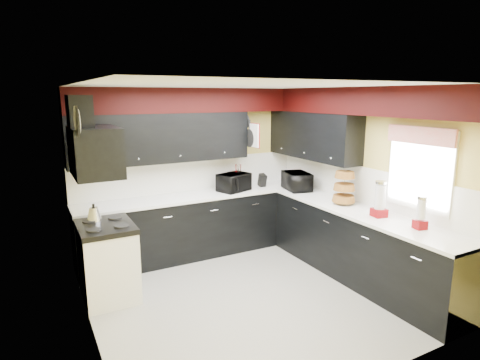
# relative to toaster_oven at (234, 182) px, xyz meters

# --- Properties ---
(ground) EXTENTS (3.60, 3.60, 0.00)m
(ground) POSITION_rel_toaster_oven_xyz_m (-0.56, -1.44, -1.08)
(ground) COLOR gray
(ground) RESTS_ON ground
(wall_back) EXTENTS (3.60, 0.06, 2.50)m
(wall_back) POSITION_rel_toaster_oven_xyz_m (-0.56, 0.36, 0.17)
(wall_back) COLOR #E0C666
(wall_back) RESTS_ON ground
(wall_right) EXTENTS (0.06, 3.60, 2.50)m
(wall_right) POSITION_rel_toaster_oven_xyz_m (1.24, -1.44, 0.17)
(wall_right) COLOR #E0C666
(wall_right) RESTS_ON ground
(wall_left) EXTENTS (0.06, 3.60, 2.50)m
(wall_left) POSITION_rel_toaster_oven_xyz_m (-2.36, -1.44, 0.17)
(wall_left) COLOR #E0C666
(wall_left) RESTS_ON ground
(ceiling) EXTENTS (3.60, 3.60, 0.06)m
(ceiling) POSITION_rel_toaster_oven_xyz_m (-0.56, -1.44, 1.42)
(ceiling) COLOR white
(ceiling) RESTS_ON wall_back
(cab_back) EXTENTS (3.60, 0.60, 0.90)m
(cab_back) POSITION_rel_toaster_oven_xyz_m (-0.56, 0.06, -0.63)
(cab_back) COLOR black
(cab_back) RESTS_ON ground
(cab_right) EXTENTS (0.60, 3.00, 0.90)m
(cab_right) POSITION_rel_toaster_oven_xyz_m (0.94, -1.74, -0.63)
(cab_right) COLOR black
(cab_right) RESTS_ON ground
(counter_back) EXTENTS (3.62, 0.64, 0.04)m
(counter_back) POSITION_rel_toaster_oven_xyz_m (-0.56, 0.06, -0.16)
(counter_back) COLOR white
(counter_back) RESTS_ON cab_back
(counter_right) EXTENTS (0.64, 3.02, 0.04)m
(counter_right) POSITION_rel_toaster_oven_xyz_m (0.94, -1.74, -0.16)
(counter_right) COLOR white
(counter_right) RESTS_ON cab_right
(splash_back) EXTENTS (3.60, 0.02, 0.50)m
(splash_back) POSITION_rel_toaster_oven_xyz_m (-0.56, 0.35, 0.11)
(splash_back) COLOR white
(splash_back) RESTS_ON counter_back
(splash_right) EXTENTS (0.02, 3.60, 0.50)m
(splash_right) POSITION_rel_toaster_oven_xyz_m (1.23, -1.44, 0.11)
(splash_right) COLOR white
(splash_right) RESTS_ON counter_right
(upper_back) EXTENTS (2.60, 0.35, 0.70)m
(upper_back) POSITION_rel_toaster_oven_xyz_m (-1.06, 0.18, 0.72)
(upper_back) COLOR black
(upper_back) RESTS_ON wall_back
(upper_right) EXTENTS (0.35, 1.80, 0.70)m
(upper_right) POSITION_rel_toaster_oven_xyz_m (1.06, -0.54, 0.72)
(upper_right) COLOR black
(upper_right) RESTS_ON wall_right
(soffit_back) EXTENTS (3.60, 0.36, 0.35)m
(soffit_back) POSITION_rel_toaster_oven_xyz_m (-0.56, 0.18, 1.25)
(soffit_back) COLOR black
(soffit_back) RESTS_ON wall_back
(soffit_right) EXTENTS (0.36, 3.24, 0.35)m
(soffit_right) POSITION_rel_toaster_oven_xyz_m (1.06, -1.62, 1.25)
(soffit_right) COLOR black
(soffit_right) RESTS_ON wall_right
(stove) EXTENTS (0.60, 0.75, 0.86)m
(stove) POSITION_rel_toaster_oven_xyz_m (-2.06, -0.69, -0.65)
(stove) COLOR white
(stove) RESTS_ON ground
(cooktop) EXTENTS (0.62, 0.77, 0.06)m
(cooktop) POSITION_rel_toaster_oven_xyz_m (-2.06, -0.69, -0.19)
(cooktop) COLOR black
(cooktop) RESTS_ON stove
(hood) EXTENTS (0.50, 0.78, 0.55)m
(hood) POSITION_rel_toaster_oven_xyz_m (-2.11, -0.69, 0.70)
(hood) COLOR black
(hood) RESTS_ON wall_left
(hood_duct) EXTENTS (0.24, 0.40, 0.40)m
(hood_duct) POSITION_rel_toaster_oven_xyz_m (-2.24, -0.69, 1.12)
(hood_duct) COLOR black
(hood_duct) RESTS_ON wall_left
(window) EXTENTS (0.03, 0.86, 0.96)m
(window) POSITION_rel_toaster_oven_xyz_m (1.22, -2.34, 0.47)
(window) COLOR white
(window) RESTS_ON wall_right
(valance) EXTENTS (0.04, 0.88, 0.20)m
(valance) POSITION_rel_toaster_oven_xyz_m (1.17, -2.34, 0.87)
(valance) COLOR red
(valance) RESTS_ON wall_right
(pan_top) EXTENTS (0.03, 0.22, 0.40)m
(pan_top) POSITION_rel_toaster_oven_xyz_m (0.26, 0.11, 0.92)
(pan_top) COLOR black
(pan_top) RESTS_ON upper_back
(pan_mid) EXTENTS (0.03, 0.28, 0.46)m
(pan_mid) POSITION_rel_toaster_oven_xyz_m (0.26, -0.02, 0.67)
(pan_mid) COLOR black
(pan_mid) RESTS_ON upper_back
(pan_low) EXTENTS (0.03, 0.24, 0.42)m
(pan_low) POSITION_rel_toaster_oven_xyz_m (0.26, 0.24, 0.64)
(pan_low) COLOR black
(pan_low) RESTS_ON upper_back
(cut_board) EXTENTS (0.03, 0.26, 0.35)m
(cut_board) POSITION_rel_toaster_oven_xyz_m (0.27, -0.14, 0.72)
(cut_board) COLOR white
(cut_board) RESTS_ON upper_back
(baskets) EXTENTS (0.27, 0.27, 0.50)m
(baskets) POSITION_rel_toaster_oven_xyz_m (0.96, -1.39, 0.10)
(baskets) COLOR brown
(baskets) RESTS_ON upper_right
(clock) EXTENTS (0.03, 0.30, 0.30)m
(clock) POSITION_rel_toaster_oven_xyz_m (-2.33, -1.19, 1.07)
(clock) COLOR black
(clock) RESTS_ON wall_left
(deco_plate) EXTENTS (0.03, 0.24, 0.24)m
(deco_plate) POSITION_rel_toaster_oven_xyz_m (1.21, -1.79, 1.17)
(deco_plate) COLOR white
(deco_plate) RESTS_ON wall_right
(toaster_oven) EXTENTS (0.57, 0.52, 0.27)m
(toaster_oven) POSITION_rel_toaster_oven_xyz_m (0.00, 0.00, 0.00)
(toaster_oven) COLOR black
(toaster_oven) RESTS_ON counter_back
(microwave) EXTENTS (0.43, 0.56, 0.28)m
(microwave) POSITION_rel_toaster_oven_xyz_m (0.90, -0.41, 0.00)
(microwave) COLOR black
(microwave) RESTS_ON counter_right
(utensil_crock) EXTENTS (0.19, 0.19, 0.17)m
(utensil_crock) POSITION_rel_toaster_oven_xyz_m (0.11, 0.08, -0.05)
(utensil_crock) COLOR white
(utensil_crock) RESTS_ON counter_back
(knife_block) EXTENTS (0.10, 0.14, 0.20)m
(knife_block) POSITION_rel_toaster_oven_xyz_m (0.54, 0.04, -0.03)
(knife_block) COLOR black
(knife_block) RESTS_ON counter_back
(kettle) EXTENTS (0.23, 0.23, 0.16)m
(kettle) POSITION_rel_toaster_oven_xyz_m (-2.15, -0.48, -0.08)
(kettle) COLOR #B3B3B8
(kettle) RESTS_ON cooktop
(dispenser_a) EXTENTS (0.18, 0.18, 0.43)m
(dispenser_a) POSITION_rel_toaster_oven_xyz_m (0.94, -2.04, 0.08)
(dispenser_a) COLOR #590905
(dispenser_a) RESTS_ON counter_right
(dispenser_b) EXTENTS (0.15, 0.15, 0.33)m
(dispenser_b) POSITION_rel_toaster_oven_xyz_m (0.98, -2.58, 0.03)
(dispenser_b) COLOR #5E080D
(dispenser_b) RESTS_ON counter_right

